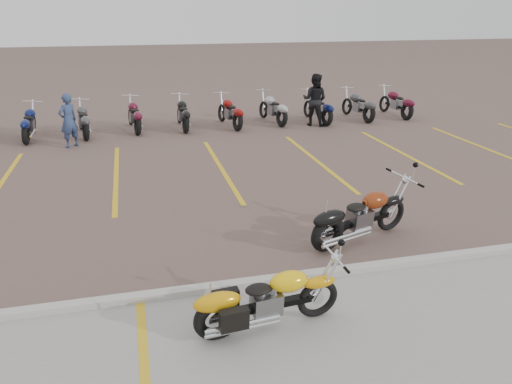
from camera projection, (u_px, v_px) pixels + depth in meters
ground at (259, 229)px, 9.61m from camera, size 100.00×100.00×0.00m
curb at (290, 278)px, 7.78m from camera, size 60.00×0.18×0.12m
parking_stripes at (221, 168)px, 13.25m from camera, size 38.00×5.50×0.01m
yellow_cruiser at (264, 301)px, 6.52m from camera, size 2.02×0.37×0.83m
flame_cruiser at (357, 218)px, 8.98m from camera, size 2.15×0.82×0.91m
person_a at (68, 121)px, 14.94m from camera, size 0.71×0.67×1.63m
person_b at (315, 100)px, 17.68m from camera, size 1.13×1.09×1.83m
bg_bike_row at (157, 114)px, 17.17m from camera, size 18.95×2.05×1.10m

